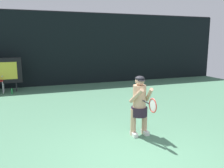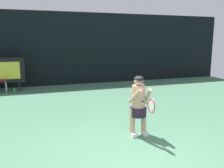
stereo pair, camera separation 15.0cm
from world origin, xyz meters
TOP-DOWN VIEW (x-y plane):
  - backdrop_screen at (0.00, 8.50)m, footprint 18.00×0.12m
  - water_bottle at (-2.46, 7.08)m, footprint 0.07×0.07m
  - tennis_player at (0.63, 1.25)m, footprint 0.52×0.59m
  - tennis_racket at (0.63, 0.66)m, footprint 0.03×0.60m

SIDE VIEW (x-z plane):
  - water_bottle at x=-2.46m, z-range -0.01..0.26m
  - tennis_player at x=0.63m, z-range 0.06..1.49m
  - tennis_racket at x=0.63m, z-range 0.73..1.04m
  - backdrop_screen at x=0.00m, z-range -0.02..3.64m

